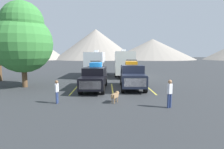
# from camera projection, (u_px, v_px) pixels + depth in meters

# --- Properties ---
(ground_plane) EXTENTS (240.00, 240.00, 0.00)m
(ground_plane) POSITION_uv_depth(u_px,v_px,m) (112.00, 90.00, 16.84)
(ground_plane) COLOR #2D3033
(pickup_truck_a) EXTENTS (2.28, 5.87, 2.54)m
(pickup_truck_a) POSITION_uv_depth(u_px,v_px,m) (95.00, 77.00, 17.14)
(pickup_truck_a) COLOR black
(pickup_truck_a) RESTS_ON ground
(pickup_truck_b) EXTENTS (2.36, 5.52, 2.63)m
(pickup_truck_b) POSITION_uv_depth(u_px,v_px,m) (132.00, 75.00, 17.59)
(pickup_truck_b) COLOR black
(pickup_truck_b) RESTS_ON ground
(lot_stripe_a) EXTENTS (0.12, 5.50, 0.01)m
(lot_stripe_a) POSITION_uv_depth(u_px,v_px,m) (75.00, 89.00, 17.32)
(lot_stripe_a) COLOR gold
(lot_stripe_a) RESTS_ON ground
(lot_stripe_b) EXTENTS (0.12, 5.50, 0.01)m
(lot_stripe_b) POSITION_uv_depth(u_px,v_px,m) (112.00, 89.00, 17.41)
(lot_stripe_b) COLOR gold
(lot_stripe_b) RESTS_ON ground
(lot_stripe_c) EXTENTS (0.12, 5.50, 0.01)m
(lot_stripe_c) POSITION_uv_depth(u_px,v_px,m) (149.00, 88.00, 17.50)
(lot_stripe_c) COLOR gold
(lot_stripe_c) RESTS_ON ground
(camper_trailer_a) EXTENTS (2.54, 8.39, 3.66)m
(camper_trailer_a) POSITION_uv_depth(u_px,v_px,m) (96.00, 63.00, 26.20)
(camper_trailer_a) COLOR silver
(camper_trailer_a) RESTS_ON ground
(camper_trailer_b) EXTENTS (2.69, 8.50, 3.77)m
(camper_trailer_b) POSITION_uv_depth(u_px,v_px,m) (124.00, 62.00, 26.30)
(camper_trailer_b) COLOR silver
(camper_trailer_b) RESTS_ON ground
(person_a) EXTENTS (0.35, 0.29, 1.70)m
(person_a) POSITION_uv_depth(u_px,v_px,m) (170.00, 92.00, 11.28)
(person_a) COLOR navy
(person_a) RESTS_ON ground
(person_b) EXTENTS (0.21, 0.34, 1.53)m
(person_b) POSITION_uv_depth(u_px,v_px,m) (57.00, 90.00, 12.27)
(person_b) COLOR navy
(person_b) RESTS_ON ground
(dog) EXTENTS (0.58, 0.89, 0.73)m
(dog) POSITION_uv_depth(u_px,v_px,m) (116.00, 95.00, 12.56)
(dog) COLOR olive
(dog) RESTS_ON ground
(tree_a) EXTENTS (5.50, 5.50, 8.00)m
(tree_a) POSITION_uv_depth(u_px,v_px,m) (23.00, 38.00, 17.67)
(tree_a) COLOR brown
(tree_a) RESTS_ON ground
(mountain_ridge) EXTENTS (145.68, 47.77, 14.88)m
(mountain_ridge) POSITION_uv_depth(u_px,v_px,m) (98.00, 47.00, 91.70)
(mountain_ridge) COLOR gray
(mountain_ridge) RESTS_ON ground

